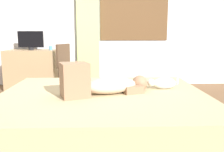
{
  "coord_description": "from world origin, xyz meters",
  "views": [
    {
      "loc": [
        0.12,
        -2.56,
        1.06
      ],
      "look_at": [
        0.21,
        0.12,
        0.58
      ],
      "focal_mm": 39.16,
      "sensor_mm": 36.0,
      "label": 1
    }
  ],
  "objects_px": {
    "tv_monitor": "(31,40)",
    "person_lying": "(102,83)",
    "bed": "(103,113)",
    "desk": "(32,70)",
    "cat": "(163,83)",
    "cup": "(51,48)",
    "chair_by_desk": "(68,64)"
  },
  "relations": [
    {
      "from": "bed",
      "to": "chair_by_desk",
      "type": "distance_m",
      "value": 2.04
    },
    {
      "from": "desk",
      "to": "chair_by_desk",
      "type": "height_order",
      "value": "chair_by_desk"
    },
    {
      "from": "tv_monitor",
      "to": "desk",
      "type": "bearing_deg",
      "value": 180.0
    },
    {
      "from": "desk",
      "to": "bed",
      "type": "bearing_deg",
      "value": -57.76
    },
    {
      "from": "cat",
      "to": "cup",
      "type": "distance_m",
      "value": 2.56
    },
    {
      "from": "person_lying",
      "to": "chair_by_desk",
      "type": "xyz_separation_m",
      "value": [
        -0.63,
        1.95,
        -0.04
      ]
    },
    {
      "from": "bed",
      "to": "cup",
      "type": "bearing_deg",
      "value": 114.83
    },
    {
      "from": "person_lying",
      "to": "chair_by_desk",
      "type": "bearing_deg",
      "value": 107.82
    },
    {
      "from": "bed",
      "to": "cat",
      "type": "height_order",
      "value": "cat"
    },
    {
      "from": "tv_monitor",
      "to": "chair_by_desk",
      "type": "bearing_deg",
      "value": -17.81
    },
    {
      "from": "chair_by_desk",
      "to": "person_lying",
      "type": "bearing_deg",
      "value": -72.18
    },
    {
      "from": "person_lying",
      "to": "tv_monitor",
      "type": "bearing_deg",
      "value": 121.55
    },
    {
      "from": "cat",
      "to": "bed",
      "type": "bearing_deg",
      "value": -164.01
    },
    {
      "from": "desk",
      "to": "person_lying",
      "type": "bearing_deg",
      "value": -58.34
    },
    {
      "from": "person_lying",
      "to": "bed",
      "type": "bearing_deg",
      "value": 71.35
    },
    {
      "from": "desk",
      "to": "cup",
      "type": "height_order",
      "value": "cup"
    },
    {
      "from": "desk",
      "to": "cup",
      "type": "bearing_deg",
      "value": -4.39
    },
    {
      "from": "person_lying",
      "to": "cup",
      "type": "xyz_separation_m",
      "value": [
        -0.97,
        2.15,
        0.23
      ]
    },
    {
      "from": "bed",
      "to": "person_lying",
      "type": "distance_m",
      "value": 0.33
    },
    {
      "from": "person_lying",
      "to": "desk",
      "type": "bearing_deg",
      "value": 121.66
    },
    {
      "from": "tv_monitor",
      "to": "person_lying",
      "type": "bearing_deg",
      "value": -58.45
    },
    {
      "from": "bed",
      "to": "desk",
      "type": "height_order",
      "value": "desk"
    },
    {
      "from": "bed",
      "to": "desk",
      "type": "relative_size",
      "value": 2.47
    },
    {
      "from": "person_lying",
      "to": "tv_monitor",
      "type": "relative_size",
      "value": 1.93
    },
    {
      "from": "bed",
      "to": "tv_monitor",
      "type": "relative_size",
      "value": 4.62
    },
    {
      "from": "person_lying",
      "to": "cup",
      "type": "bearing_deg",
      "value": 114.27
    },
    {
      "from": "bed",
      "to": "chair_by_desk",
      "type": "bearing_deg",
      "value": 108.39
    },
    {
      "from": "tv_monitor",
      "to": "cup",
      "type": "bearing_deg",
      "value": -4.46
    },
    {
      "from": "bed",
      "to": "tv_monitor",
      "type": "bearing_deg",
      "value": 122.14
    },
    {
      "from": "cat",
      "to": "cup",
      "type": "bearing_deg",
      "value": 130.72
    },
    {
      "from": "person_lying",
      "to": "desk",
      "type": "relative_size",
      "value": 1.03
    },
    {
      "from": "cup",
      "to": "chair_by_desk",
      "type": "height_order",
      "value": "chair_by_desk"
    }
  ]
}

